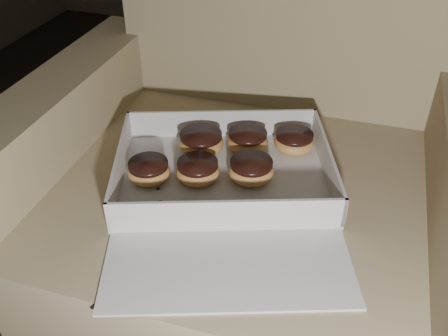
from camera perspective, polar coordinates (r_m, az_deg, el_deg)
armchair at (r=1.15m, az=2.95°, el=-4.49°), size 0.97×0.82×1.01m
bakery_box at (r=0.97m, az=0.28°, el=-2.21°), size 0.55×0.60×0.07m
donut_a at (r=1.00m, az=-8.60°, el=-0.29°), size 0.08×0.08×0.04m
donut_b at (r=1.08m, az=2.72°, el=3.22°), size 0.09×0.09×0.04m
donut_c at (r=1.08m, az=8.00°, el=3.07°), size 0.09×0.09×0.04m
donut_d at (r=1.06m, az=-2.65°, el=2.98°), size 0.10×0.10×0.05m
donut_e at (r=0.99m, az=-3.01°, el=-0.26°), size 0.09×0.09×0.04m
donut_f at (r=0.99m, az=3.12°, el=-0.18°), size 0.09×0.09×0.05m
crumb_a at (r=0.94m, az=-11.69°, el=-4.64°), size 0.01×0.01×0.00m
crumb_b at (r=0.98m, az=-7.54°, el=-2.36°), size 0.01×0.01×0.00m
crumb_c at (r=0.95m, az=-7.24°, el=-3.85°), size 0.01×0.01×0.00m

